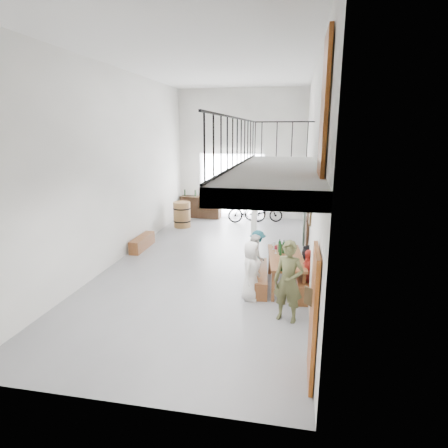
% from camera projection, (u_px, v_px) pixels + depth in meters
% --- Properties ---
extents(floor, '(12.00, 12.00, 0.00)m').
position_uv_depth(floor, '(211.00, 262.00, 11.04)').
color(floor, slate).
rests_on(floor, ground).
extents(room_walls, '(12.00, 12.00, 12.00)m').
position_uv_depth(room_walls, '(210.00, 139.00, 10.18)').
color(room_walls, white).
rests_on(room_walls, ground).
extents(gateway_portal, '(2.80, 0.08, 2.80)m').
position_uv_depth(gateway_portal, '(232.00, 186.00, 16.43)').
color(gateway_portal, white).
rests_on(gateway_portal, ground).
extents(right_wall_decor, '(0.07, 8.28, 5.07)m').
position_uv_depth(right_wall_decor, '(310.00, 224.00, 8.34)').
color(right_wall_decor, '#93431A').
rests_on(right_wall_decor, ground).
extents(balcony, '(1.52, 5.62, 4.00)m').
position_uv_depth(balcony, '(276.00, 175.00, 6.98)').
color(balcony, silver).
rests_on(balcony, ground).
extents(tasting_table, '(1.03, 2.05, 0.79)m').
position_uv_depth(tasting_table, '(286.00, 260.00, 9.12)').
color(tasting_table, brown).
rests_on(tasting_table, ground).
extents(bench_inner, '(0.46, 1.85, 0.42)m').
position_uv_depth(bench_inner, '(261.00, 278.00, 9.30)').
color(bench_inner, brown).
rests_on(bench_inner, ground).
extents(bench_wall, '(0.41, 1.98, 0.45)m').
position_uv_depth(bench_wall, '(300.00, 280.00, 9.11)').
color(bench_wall, brown).
rests_on(bench_wall, ground).
extents(tableware, '(0.60, 1.41, 0.35)m').
position_uv_depth(tableware, '(282.00, 249.00, 9.25)').
color(tableware, black).
rests_on(tableware, tasting_table).
extents(side_bench, '(0.34, 1.47, 0.41)m').
position_uv_depth(side_bench, '(142.00, 243.00, 12.25)').
color(side_bench, brown).
rests_on(side_bench, ground).
extents(oak_barrel, '(0.69, 0.69, 1.02)m').
position_uv_depth(oak_barrel, '(182.00, 215.00, 14.95)').
color(oak_barrel, olive).
rests_on(oak_barrel, ground).
extents(serving_counter, '(1.81, 0.61, 0.94)m').
position_uv_depth(serving_counter, '(201.00, 207.00, 16.63)').
color(serving_counter, '#321D12').
rests_on(serving_counter, ground).
extents(counter_bottles, '(1.54, 0.23, 0.28)m').
position_uv_depth(counter_bottles, '(200.00, 193.00, 16.47)').
color(counter_bottles, black).
rests_on(counter_bottles, serving_counter).
extents(guest_left_a, '(0.58, 0.75, 1.37)m').
position_uv_depth(guest_left_a, '(251.00, 271.00, 8.47)').
color(guest_left_a, white).
rests_on(guest_left_a, ground).
extents(guest_left_b, '(0.39, 0.47, 1.11)m').
position_uv_depth(guest_left_b, '(252.00, 265.00, 9.17)').
color(guest_left_b, '#246879').
rests_on(guest_left_b, ground).
extents(guest_left_c, '(0.57, 0.67, 1.20)m').
position_uv_depth(guest_left_c, '(255.00, 257.00, 9.67)').
color(guest_left_c, white).
rests_on(guest_left_c, ground).
extents(guest_left_d, '(0.54, 0.82, 1.18)m').
position_uv_depth(guest_left_d, '(257.00, 251.00, 10.12)').
color(guest_left_d, '#246879').
rests_on(guest_left_d, ground).
extents(guest_right_a, '(0.51, 0.76, 1.20)m').
position_uv_depth(guest_right_a, '(308.00, 275.00, 8.45)').
color(guest_right_a, red).
rests_on(guest_right_a, ground).
extents(guest_right_b, '(0.59, 1.05, 1.08)m').
position_uv_depth(guest_right_b, '(307.00, 266.00, 9.16)').
color(guest_right_b, black).
rests_on(guest_right_b, ground).
extents(guest_right_c, '(0.40, 0.56, 1.05)m').
position_uv_depth(guest_right_c, '(311.00, 260.00, 9.67)').
color(guest_right_c, white).
rests_on(guest_right_c, ground).
extents(host_standing, '(0.70, 0.56, 1.68)m').
position_uv_depth(host_standing, '(288.00, 281.00, 7.46)').
color(host_standing, '#484929').
rests_on(host_standing, ground).
extents(potted_plant, '(0.42, 0.39, 0.38)m').
position_uv_depth(potted_plant, '(296.00, 251.00, 11.43)').
color(potted_plant, '#18511E').
rests_on(potted_plant, ground).
extents(bicycle_near, '(1.66, 0.64, 0.86)m').
position_uv_depth(bicycle_near, '(263.00, 211.00, 15.93)').
color(bicycle_near, black).
rests_on(bicycle_near, ground).
extents(bicycle_far, '(1.68, 0.95, 0.98)m').
position_uv_depth(bicycle_far, '(247.00, 211.00, 15.68)').
color(bicycle_far, black).
rests_on(bicycle_far, ground).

